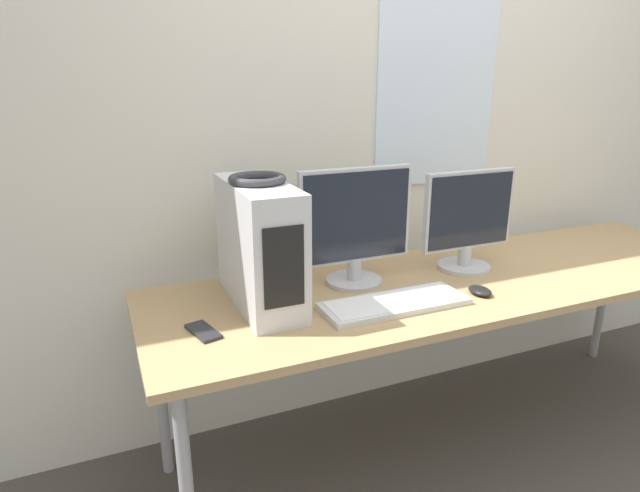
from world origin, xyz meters
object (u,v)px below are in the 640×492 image
at_px(monitor_right_near, 468,221).
at_px(mouse, 480,291).
at_px(keyboard, 394,303).
at_px(headphones, 257,179).
at_px(monitor_main, 355,226).
at_px(pc_tower, 260,245).
at_px(cell_phone, 203,331).

bearing_deg(monitor_right_near, mouse, -115.67).
bearing_deg(keyboard, headphones, 152.40).
height_order(monitor_right_near, keyboard, monitor_right_near).
xyz_separation_m(monitor_main, mouse, (0.36, -0.27, -0.20)).
relative_size(pc_tower, monitor_main, 1.10).
height_order(headphones, cell_phone, headphones).
bearing_deg(mouse, cell_phone, 174.98).
bearing_deg(mouse, headphones, 162.15).
xyz_separation_m(pc_tower, cell_phone, (-0.23, -0.15, -0.20)).
bearing_deg(mouse, pc_tower, 162.21).
xyz_separation_m(pc_tower, monitor_right_near, (0.83, 0.01, -0.01)).
height_order(monitor_right_near, cell_phone, monitor_right_near).
bearing_deg(monitor_main, keyboard, -83.52).
distance_m(monitor_right_near, mouse, 0.32).
bearing_deg(headphones, mouse, -17.85).
height_order(headphones, monitor_main, headphones).
distance_m(keyboard, cell_phone, 0.62).
relative_size(headphones, monitor_right_near, 0.46).
height_order(headphones, mouse, headphones).
bearing_deg(monitor_right_near, cell_phone, -171.76).
height_order(pc_tower, monitor_main, monitor_main).
bearing_deg(monitor_right_near, monitor_main, 176.25).
bearing_deg(cell_phone, mouse, -19.48).
height_order(pc_tower, monitor_right_near, pc_tower).
relative_size(monitor_main, cell_phone, 2.92).
bearing_deg(headphones, cell_phone, -146.59).
distance_m(keyboard, mouse, 0.33).
distance_m(monitor_main, keyboard, 0.32).
bearing_deg(keyboard, monitor_right_near, 25.42).
bearing_deg(cell_phone, pc_tower, 18.80).
xyz_separation_m(pc_tower, mouse, (0.72, -0.23, -0.19)).
height_order(keyboard, cell_phone, keyboard).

